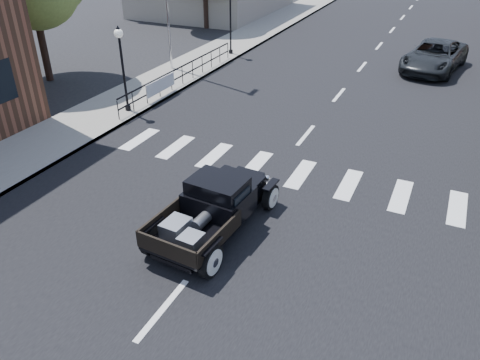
% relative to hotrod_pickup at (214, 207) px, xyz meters
% --- Properties ---
extents(ground, '(120.00, 120.00, 0.00)m').
position_rel_hotrod_pickup_xyz_m(ground, '(0.32, -0.06, -0.78)').
color(ground, black).
rests_on(ground, ground).
extents(road, '(14.00, 80.00, 0.02)m').
position_rel_hotrod_pickup_xyz_m(road, '(0.32, 14.94, -0.77)').
color(road, black).
rests_on(road, ground).
extents(road_markings, '(12.00, 60.00, 0.06)m').
position_rel_hotrod_pickup_xyz_m(road_markings, '(0.32, 9.94, -0.78)').
color(road_markings, silver).
rests_on(road_markings, ground).
extents(sidewalk_left, '(3.00, 80.00, 0.15)m').
position_rel_hotrod_pickup_xyz_m(sidewalk_left, '(-8.18, 14.94, -0.70)').
color(sidewalk_left, gray).
rests_on(sidewalk_left, ground).
extents(railing, '(0.08, 10.00, 1.00)m').
position_rel_hotrod_pickup_xyz_m(railing, '(-6.98, 9.94, -0.13)').
color(railing, black).
rests_on(railing, sidewalk_left).
extents(banner, '(0.04, 2.20, 0.60)m').
position_rel_hotrod_pickup_xyz_m(banner, '(-6.90, 7.94, -0.33)').
color(banner, silver).
rests_on(banner, sidewalk_left).
extents(lamp_post_b, '(0.36, 0.36, 3.50)m').
position_rel_hotrod_pickup_xyz_m(lamp_post_b, '(-7.28, 5.94, 1.13)').
color(lamp_post_b, black).
rests_on(lamp_post_b, sidewalk_left).
extents(lamp_post_c, '(0.36, 0.36, 3.50)m').
position_rel_hotrod_pickup_xyz_m(lamp_post_c, '(-7.28, 15.94, 1.13)').
color(lamp_post_c, black).
rests_on(lamp_post_c, sidewalk_left).
extents(hotrod_pickup, '(2.41, 4.61, 1.55)m').
position_rel_hotrod_pickup_xyz_m(hotrod_pickup, '(0.00, 0.00, 0.00)').
color(hotrod_pickup, black).
rests_on(hotrod_pickup, ground).
extents(second_car, '(3.39, 5.83, 1.53)m').
position_rel_hotrod_pickup_xyz_m(second_car, '(3.87, 17.93, -0.01)').
color(second_car, black).
rests_on(second_car, ground).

